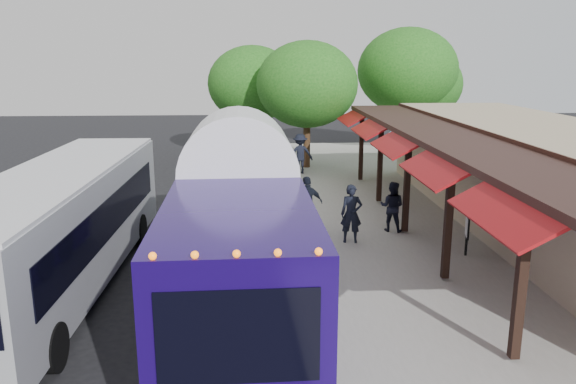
# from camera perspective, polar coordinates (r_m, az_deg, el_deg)

# --- Properties ---
(ground) EXTENTS (90.00, 90.00, 0.00)m
(ground) POSITION_cam_1_polar(r_m,az_deg,el_deg) (14.64, 1.18, -9.79)
(ground) COLOR black
(ground) RESTS_ON ground
(sidewalk) EXTENTS (10.00, 40.00, 0.15)m
(sidewalk) POSITION_cam_1_polar(r_m,az_deg,el_deg) (19.30, 15.25, -4.20)
(sidewalk) COLOR #9E9B93
(sidewalk) RESTS_ON ground
(curb) EXTENTS (0.20, 40.00, 0.16)m
(curb) POSITION_cam_1_polar(r_m,az_deg,el_deg) (18.35, 0.37, -4.63)
(curb) COLOR gray
(curb) RESTS_ON ground
(station_shelter) EXTENTS (8.15, 20.00, 3.60)m
(station_shelter) POSITION_cam_1_polar(r_m,az_deg,el_deg) (20.19, 24.71, 1.00)
(station_shelter) COLOR tan
(station_shelter) RESTS_ON ground
(coach_bus) EXTENTS (2.73, 11.73, 3.73)m
(coach_bus) POSITION_cam_1_polar(r_m,az_deg,el_deg) (12.65, -4.88, -3.98)
(coach_bus) COLOR #190754
(coach_bus) RESTS_ON ground
(city_bus) EXTENTS (2.72, 11.51, 3.08)m
(city_bus) POSITION_cam_1_polar(r_m,az_deg,el_deg) (15.25, -22.09, -3.06)
(city_bus) COLOR #92949A
(city_bus) RESTS_ON ground
(ped_a) EXTENTS (0.72, 0.52, 1.83)m
(ped_a) POSITION_cam_1_polar(r_m,az_deg,el_deg) (17.52, 6.45, -2.22)
(ped_a) COLOR black
(ped_a) RESTS_ON sidewalk
(ped_b) EXTENTS (1.00, 0.91, 1.67)m
(ped_b) POSITION_cam_1_polar(r_m,az_deg,el_deg) (18.88, 10.52, -1.46)
(ped_b) COLOR black
(ped_b) RESTS_ON sidewalk
(ped_c) EXTENTS (1.17, 0.76, 1.84)m
(ped_c) POSITION_cam_1_polar(r_m,az_deg,el_deg) (18.58, 1.97, -1.20)
(ped_c) COLOR black
(ped_c) RESTS_ON sidewalk
(ped_d) EXTENTS (1.34, 0.86, 1.97)m
(ped_d) POSITION_cam_1_polar(r_m,az_deg,el_deg) (27.88, 1.24, 3.91)
(ped_d) COLOR black
(ped_d) RESTS_ON sidewalk
(sign_board) EXTENTS (0.18, 0.54, 1.20)m
(sign_board) POSITION_cam_1_polar(r_m,az_deg,el_deg) (17.07, 17.75, -3.59)
(sign_board) COLOR black
(sign_board) RESTS_ON sidewalk
(tree_left) EXTENTS (5.20, 5.20, 6.65)m
(tree_left) POSITION_cam_1_polar(r_m,az_deg,el_deg) (29.17, 1.96, 10.86)
(tree_left) COLOR #382314
(tree_left) RESTS_ON ground
(tree_mid) EXTENTS (5.88, 5.88, 7.52)m
(tree_mid) POSITION_cam_1_polar(r_m,az_deg,el_deg) (34.39, 12.04, 11.95)
(tree_mid) COLOR #382314
(tree_mid) RESTS_ON ground
(tree_right) EXTENTS (4.90, 4.90, 6.27)m
(tree_right) POSITION_cam_1_polar(r_m,az_deg,el_deg) (35.30, 13.38, 10.56)
(tree_right) COLOR #382314
(tree_right) RESTS_ON ground
(tree_far) EXTENTS (5.06, 5.06, 6.48)m
(tree_far) POSITION_cam_1_polar(r_m,az_deg,el_deg) (32.47, -3.65, 10.90)
(tree_far) COLOR #382314
(tree_far) RESTS_ON ground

